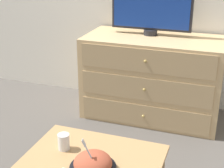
{
  "coord_description": "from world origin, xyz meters",
  "views": [
    {
      "loc": [
        0.72,
        -3.15,
        1.47
      ],
      "look_at": [
        0.1,
        -1.4,
        0.71
      ],
      "focal_mm": 55.0,
      "sensor_mm": 36.0,
      "label": 1
    }
  ],
  "objects": [
    {
      "name": "dresser",
      "position": [
        0.11,
        -0.32,
        0.37
      ],
      "size": [
        1.2,
        0.6,
        0.73
      ],
      "color": "tan",
      "rests_on": "ground_plane"
    },
    {
      "name": "ground_plane",
      "position": [
        0.0,
        0.0,
        0.0
      ],
      "size": [
        12.0,
        12.0,
        0.0
      ],
      "primitive_type": "plane",
      "color": "#56514C"
    },
    {
      "name": "tv",
      "position": [
        0.05,
        -0.24,
        1.0
      ],
      "size": [
        0.7,
        0.12,
        0.5
      ],
      "color": "#232328",
      "rests_on": "dresser"
    },
    {
      "name": "takeout_bowl",
      "position": [
        0.15,
        -1.82,
        0.44
      ],
      "size": [
        0.24,
        0.24,
        0.2
      ],
      "color": "black",
      "rests_on": "coffee_table"
    },
    {
      "name": "drink_cup",
      "position": [
        -0.08,
        -1.68,
        0.44
      ],
      "size": [
        0.07,
        0.07,
        0.09
      ],
      "color": "#9E6638",
      "rests_on": "coffee_table"
    }
  ]
}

